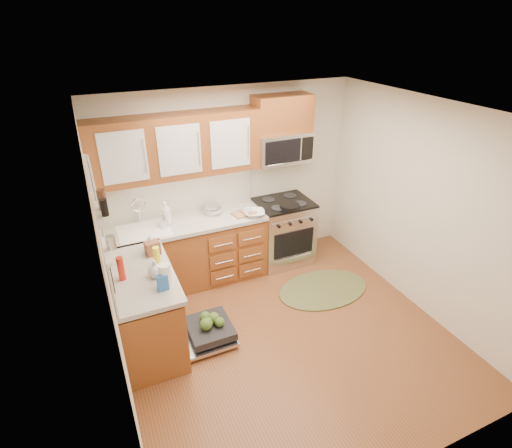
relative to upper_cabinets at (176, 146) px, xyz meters
name	(u,v)px	position (x,y,z in m)	size (l,w,h in m)	color
floor	(286,334)	(0.73, -1.57, -1.88)	(3.50, 3.50, 0.00)	brown
ceiling	(297,115)	(0.73, -1.57, 0.62)	(3.50, 3.50, 0.00)	white
wall_back	(230,181)	(0.73, 0.18, -0.62)	(3.50, 0.04, 2.50)	beige
wall_front	(419,364)	(0.73, -3.33, -0.62)	(3.50, 0.04, 2.50)	beige
wall_left	(109,282)	(-1.02, -1.57, -0.62)	(0.04, 3.50, 2.50)	beige
wall_right	(423,210)	(2.48, -1.57, -0.62)	(0.04, 3.50, 2.50)	beige
base_cabinet_back	(188,255)	(0.00, -0.12, -1.45)	(2.05, 0.60, 0.85)	brown
base_cabinet_left	(146,311)	(-0.72, -1.05, -1.45)	(0.60, 1.25, 0.85)	brown
countertop_back	(186,224)	(0.00, -0.14, -0.97)	(2.07, 0.64, 0.05)	#B8B3A8
countertop_left	(141,275)	(-0.71, -1.05, -0.97)	(0.64, 1.27, 0.05)	#B8B3A8
backsplash_back	(178,193)	(0.00, 0.16, -0.67)	(2.05, 0.02, 0.57)	silver
backsplash_left	(105,256)	(-1.01, -1.05, -0.67)	(0.02, 1.25, 0.57)	silver
upper_cabinets	(176,146)	(0.00, 0.00, 0.00)	(2.05, 0.35, 0.75)	brown
cabinet_over_mw	(282,113)	(1.41, 0.00, 0.26)	(0.76, 0.35, 0.47)	brown
range	(283,232)	(1.41, -0.15, -1.40)	(0.76, 0.64, 0.95)	silver
microwave	(282,147)	(1.41, -0.02, -0.18)	(0.76, 0.38, 0.40)	silver
sink	(145,240)	(-0.52, -0.16, -1.07)	(0.62, 0.50, 0.26)	white
dishwasher	(207,332)	(-0.13, -1.27, -1.77)	(0.70, 0.60, 0.20)	silver
window	(99,226)	(-1.01, -1.07, -0.32)	(0.03, 1.05, 1.05)	white
window_blind	(95,192)	(-0.98, -1.07, 0.00)	(0.02, 0.96, 0.40)	white
shelf_upper	(99,214)	(-0.99, -1.92, 0.17)	(0.04, 0.40, 0.03)	white
shelf_lower	(107,251)	(-0.99, -1.92, -0.12)	(0.04, 0.40, 0.03)	white
rug	(323,289)	(1.56, -1.04, -1.86)	(1.25, 0.81, 0.02)	brown
skillet	(290,206)	(1.38, -0.35, -0.90)	(0.27, 0.27, 0.05)	black
stock_pot	(212,209)	(0.39, -0.03, -0.89)	(0.21, 0.21, 0.13)	silver
cutting_board	(244,213)	(0.77, -0.23, -0.94)	(0.31, 0.20, 0.02)	#A4724B
canister	(164,222)	(-0.27, -0.18, -0.87)	(0.10, 0.10, 0.16)	silver
paper_towel_roll	(165,276)	(-0.52, -1.38, -0.83)	(0.11, 0.11, 0.25)	white
mustard_bottle	(157,256)	(-0.52, -0.98, -0.84)	(0.07, 0.07, 0.22)	yellow
red_bottle	(121,269)	(-0.90, -1.09, -0.82)	(0.07, 0.07, 0.25)	red
wooden_box	(153,248)	(-0.52, -0.74, -0.87)	(0.15, 0.11, 0.15)	brown
blue_carton	(163,283)	(-0.56, -1.42, -0.87)	(0.10, 0.06, 0.16)	#255FB1
bowl_a	(255,213)	(0.88, -0.32, -0.92)	(0.27, 0.27, 0.07)	#999999
bowl_b	(213,211)	(0.40, -0.04, -0.91)	(0.25, 0.25, 0.08)	#999999
cup	(246,210)	(0.80, -0.22, -0.90)	(0.14, 0.14, 0.11)	#999999
soap_bottle_a	(166,214)	(-0.23, -0.12, -0.79)	(0.12, 0.12, 0.32)	#999999
soap_bottle_b	(150,242)	(-0.52, -0.63, -0.85)	(0.09, 0.09, 0.19)	#999999
soap_bottle_c	(155,268)	(-0.58, -1.17, -0.86)	(0.15, 0.15, 0.19)	#999999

